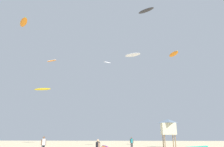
# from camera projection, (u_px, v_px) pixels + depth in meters

# --- Properties ---
(person_midground) EXTENTS (0.50, 0.35, 1.56)m
(person_midground) POSITION_uv_depth(u_px,v_px,m) (132.00, 142.00, 31.16)
(person_midground) COLOR #2D2D33
(person_midground) RESTS_ON ground
(person_left) EXTENTS (0.39, 0.48, 1.73)m
(person_left) POSITION_uv_depth(u_px,v_px,m) (43.00, 144.00, 22.69)
(person_left) COLOR #2D2D33
(person_left) RESTS_ON ground
(kite_grounded_near) EXTENTS (1.88, 3.49, 0.42)m
(kite_grounded_near) POSITION_uv_depth(u_px,v_px,m) (105.00, 147.00, 31.11)
(kite_grounded_near) COLOR orange
(kite_grounded_near) RESTS_ON ground
(lifeguard_tower) EXTENTS (2.30, 2.30, 4.15)m
(lifeguard_tower) POSITION_uv_depth(u_px,v_px,m) (168.00, 127.00, 33.02)
(lifeguard_tower) COLOR #8C704C
(lifeguard_tower) RESTS_ON ground
(kite_aloft_0) EXTENTS (2.02, 1.58, 0.45)m
(kite_aloft_0) POSITION_uv_depth(u_px,v_px,m) (107.00, 62.00, 56.82)
(kite_aloft_0) COLOR white
(kite_aloft_1) EXTENTS (2.43, 1.47, 0.45)m
(kite_aloft_1) POSITION_uv_depth(u_px,v_px,m) (52.00, 61.00, 45.61)
(kite_aloft_1) COLOR orange
(kite_aloft_2) EXTENTS (3.50, 4.12, 0.82)m
(kite_aloft_2) POSITION_uv_depth(u_px,v_px,m) (24.00, 22.00, 44.26)
(kite_aloft_2) COLOR orange
(kite_aloft_3) EXTENTS (4.39, 1.90, 0.48)m
(kite_aloft_3) POSITION_uv_depth(u_px,v_px,m) (42.00, 89.00, 51.50)
(kite_aloft_3) COLOR yellow
(kite_aloft_4) EXTENTS (2.64, 2.21, 0.35)m
(kite_aloft_4) POSITION_uv_depth(u_px,v_px,m) (146.00, 11.00, 34.30)
(kite_aloft_4) COLOR #2D2D33
(kite_aloft_5) EXTENTS (4.48, 2.87, 0.92)m
(kite_aloft_5) POSITION_uv_depth(u_px,v_px,m) (133.00, 55.00, 58.47)
(kite_aloft_5) COLOR white
(kite_aloft_6) EXTENTS (1.60, 2.76, 0.67)m
(kite_aloft_6) POSITION_uv_depth(u_px,v_px,m) (174.00, 54.00, 38.30)
(kite_aloft_6) COLOR orange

